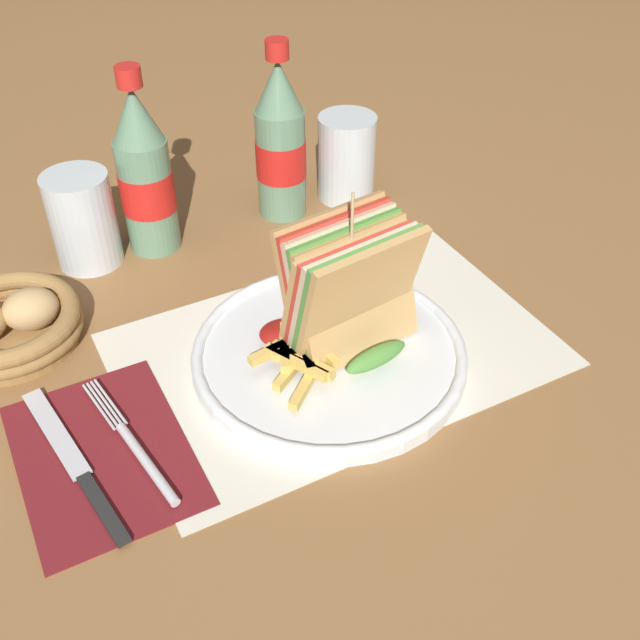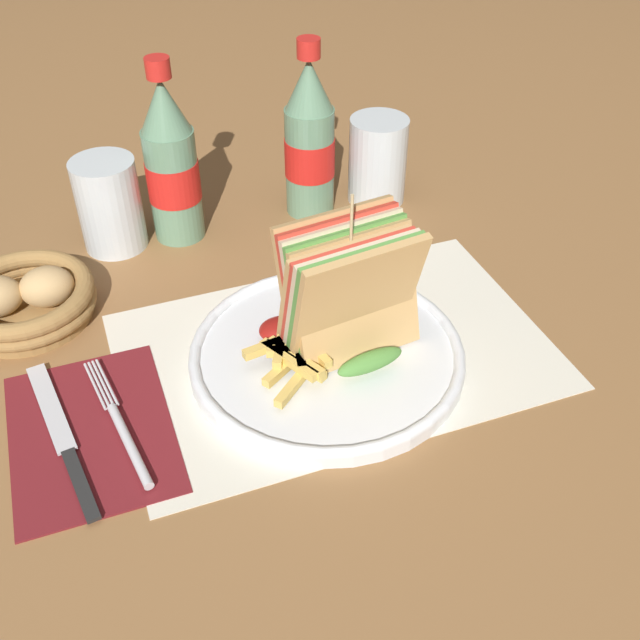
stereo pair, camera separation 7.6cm
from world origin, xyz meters
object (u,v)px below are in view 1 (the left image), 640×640
(plate_main, at_px, (329,354))
(glass_far, at_px, (83,220))
(glass_near, at_px, (346,163))
(coke_bottle_far, at_px, (280,144))
(knife, at_px, (74,462))
(fork, at_px, (138,450))
(club_sandwich, at_px, (351,291))
(bread_basket, at_px, (7,324))
(coke_bottle_near, at_px, (145,175))

(plate_main, distance_m, glass_far, 0.34)
(glass_far, bearing_deg, glass_near, -1.53)
(coke_bottle_far, bearing_deg, glass_near, -2.59)
(knife, xyz_separation_m, glass_near, (0.44, 0.30, 0.04))
(fork, xyz_separation_m, coke_bottle_far, (0.30, 0.32, 0.09))
(knife, height_order, coke_bottle_far, coke_bottle_far)
(club_sandwich, bearing_deg, glass_far, 123.37)
(fork, relative_size, bread_basket, 1.16)
(bread_basket, bearing_deg, glass_near, 12.28)
(club_sandwich, bearing_deg, coke_bottle_far, 77.76)
(coke_bottle_far, bearing_deg, knife, -138.91)
(club_sandwich, height_order, coke_bottle_near, coke_bottle_near)
(glass_near, relative_size, glass_far, 1.00)
(fork, relative_size, glass_near, 1.56)
(club_sandwich, xyz_separation_m, fork, (-0.24, -0.03, -0.07))
(plate_main, height_order, bread_basket, bread_basket)
(plate_main, height_order, coke_bottle_near, coke_bottle_near)
(coke_bottle_far, bearing_deg, club_sandwich, -102.24)
(bread_basket, bearing_deg, knife, -84.99)
(club_sandwich, height_order, fork, club_sandwich)
(club_sandwich, bearing_deg, coke_bottle_near, 111.40)
(club_sandwich, height_order, coke_bottle_far, coke_bottle_far)
(plate_main, relative_size, club_sandwich, 1.61)
(fork, distance_m, bread_basket, 0.23)
(plate_main, height_order, glass_far, glass_far)
(fork, bearing_deg, club_sandwich, -0.60)
(glass_near, bearing_deg, club_sandwich, -118.90)
(club_sandwich, distance_m, fork, 0.25)
(fork, distance_m, coke_bottle_near, 0.36)
(coke_bottle_far, distance_m, glass_far, 0.26)
(coke_bottle_near, xyz_separation_m, glass_near, (0.27, -0.01, -0.05))
(plate_main, xyz_separation_m, club_sandwich, (0.02, 0.00, 0.07))
(knife, distance_m, coke_bottle_near, 0.37)
(glass_near, bearing_deg, knife, -145.84)
(knife, bearing_deg, coke_bottle_far, 32.42)
(glass_near, relative_size, bread_basket, 0.74)
(coke_bottle_near, bearing_deg, club_sandwich, -68.60)
(coke_bottle_near, bearing_deg, glass_far, 176.96)
(club_sandwich, height_order, bread_basket, club_sandwich)
(club_sandwich, bearing_deg, knife, -176.25)
(club_sandwich, relative_size, glass_far, 1.53)
(club_sandwich, distance_m, knife, 0.30)
(plate_main, bearing_deg, coke_bottle_near, 106.98)
(club_sandwich, relative_size, glass_near, 1.53)
(coke_bottle_far, xyz_separation_m, bread_basket, (-0.37, -0.10, -0.07))
(coke_bottle_near, height_order, coke_bottle_far, same)
(fork, bearing_deg, glass_far, 73.81)
(fork, height_order, coke_bottle_near, coke_bottle_near)
(coke_bottle_near, height_order, glass_near, coke_bottle_near)
(plate_main, xyz_separation_m, glass_near, (0.18, 0.29, 0.04))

